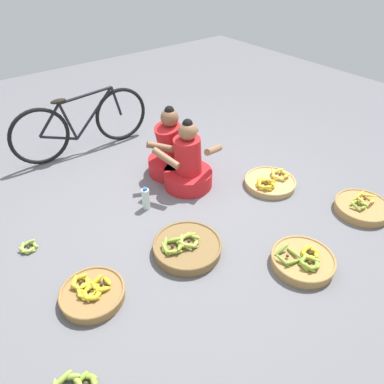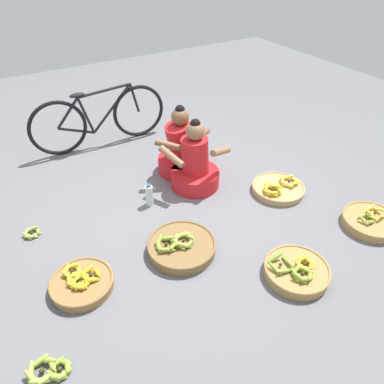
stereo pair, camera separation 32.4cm
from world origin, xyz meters
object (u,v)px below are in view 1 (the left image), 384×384
Objects in this scene: banana_basket_front_center at (270,182)px; banana_basket_near_bicycle at (92,293)px; bicycle_leaning at (82,124)px; banana_basket_front_left at (362,207)px; vendor_woman_front at (188,166)px; banana_basket_near_vendor at (187,247)px; banana_basket_back_left at (303,260)px; vendor_woman_behind at (171,152)px; water_bottle at (146,199)px; loose_bananas_mid_right at (28,247)px.

banana_basket_near_bicycle is at bearing -175.34° from banana_basket_front_center.
bicycle_leaning is at bearing 66.18° from banana_basket_near_bicycle.
banana_basket_near_bicycle is at bearing -113.82° from bicycle_leaning.
bicycle_leaning is 2.31m from banana_basket_front_center.
banana_basket_near_bicycle is 2.63m from banana_basket_front_left.
vendor_woman_front reaches higher than banana_basket_near_vendor.
banana_basket_back_left is (1.51, -0.77, 0.00)m from banana_basket_near_bicycle.
vendor_woman_front is 0.32m from vendor_woman_behind.
vendor_woman_behind is 1.29m from banana_basket_near_vendor.
banana_basket_front_left is 0.96× the size of banana_basket_front_center.
water_bottle reaches higher than banana_basket_front_center.
loose_bananas_mid_right is at bearing 172.35° from water_bottle.
loose_bananas_mid_right is (-0.22, 0.82, -0.03)m from banana_basket_near_bicycle.
vendor_woman_front is 1.47× the size of banana_basket_front_left.
vendor_woman_front reaches higher than bicycle_leaning.
water_bottle reaches higher than banana_basket_near_vendor.
bicycle_leaning is at bearing 122.43° from banana_basket_front_center.
bicycle_leaning is (-0.54, 1.38, 0.11)m from vendor_woman_front.
banana_basket_back_left is (0.05, -1.49, -0.19)m from vendor_woman_front.
water_bottle reaches higher than loose_bananas_mid_right.
banana_basket_front_left is 1.80m from banana_basket_near_vendor.
banana_basket_near_vendor is at bearing -128.11° from vendor_woman_front.
vendor_woman_front is 3.15× the size of water_bottle.
banana_basket_front_left is 0.94m from banana_basket_front_center.
vendor_woman_front is at bearing -92.68° from vendor_woman_behind.
vendor_woman_behind is 1.13m from banana_basket_front_center.
water_bottle is at bearing 158.50° from banana_basket_front_center.
loose_bananas_mid_right is 0.71× the size of water_bottle.
vendor_woman_front reaches higher than banana_basket_front_center.
bicycle_leaning reaches higher than banana_basket_front_center.
loose_bananas_mid_right is (-1.15, -1.29, -0.33)m from bicycle_leaning.
vendor_woman_front is at bearing 127.45° from banana_basket_front_left.
banana_basket_near_bicycle is at bearing -153.63° from vendor_woman_front.
water_bottle is (1.12, -0.15, 0.09)m from loose_bananas_mid_right.
loose_bananas_mid_right is at bearing -131.68° from bicycle_leaning.
loose_bananas_mid_right is (-2.76, 1.50, -0.03)m from banana_basket_front_left.
vendor_woman_front is 1.58× the size of banana_basket_near_bicycle.
vendor_woman_front reaches higher than banana_basket_back_left.
bicycle_leaning is 3.22× the size of banana_basket_front_left.
vendor_woman_behind is 1.51× the size of banana_basket_back_left.
vendor_woman_front reaches higher than water_bottle.
bicycle_leaning is 3.08× the size of banana_basket_front_center.
vendor_woman_behind reaches higher than water_bottle.
vendor_woman_behind reaches higher than banana_basket_front_left.
banana_basket_front_left is 3.00× the size of loose_bananas_mid_right.
vendor_woman_behind is 4.52× the size of loose_bananas_mid_right.
vendor_woman_front is 1.49m from bicycle_leaning.
bicycle_leaning reaches higher than banana_basket_back_left.
banana_basket_back_left reaches higher than banana_basket_near_bicycle.
bicycle_leaning is at bearing 101.43° from banana_basket_back_left.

